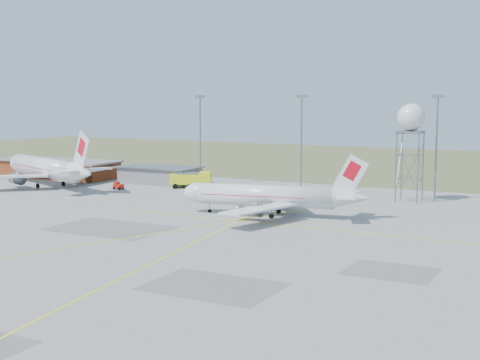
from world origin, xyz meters
The scene contains 12 objects.
ground centered at (0.00, 0.00, 0.00)m, with size 400.00×400.00×0.00m, color #9E9E99.
grass_strip centered at (0.00, 140.00, 0.01)m, with size 400.00×120.00×0.03m, color #545F34.
building_orange centered at (-75.00, 62.00, 2.17)m, with size 33.00×12.00×4.30m.
building_grey centered at (-45.00, 64.00, 1.97)m, with size 19.00×10.00×3.90m.
mast_a centered at (-35.00, 66.00, 12.07)m, with size 2.20×0.50×20.50m.
mast_b centered at (-10.00, 66.00, 12.07)m, with size 2.20×0.50×20.50m.
mast_c centered at (18.00, 66.00, 12.07)m, with size 2.20×0.50×20.50m.
airliner_main centered at (-3.48, 36.43, 3.33)m, with size 31.84×30.50×10.88m.
airliner_far centered at (-64.05, 47.23, 4.03)m, with size 37.40×35.10×13.16m.
radar_tower centered at (13.63, 63.47, 10.55)m, with size 5.20×5.20×18.81m.
fire_truck centered at (-33.67, 60.10, 1.73)m, with size 9.47×6.34×3.61m.
baggage_tug centered at (-46.84, 50.86, 0.61)m, with size 2.18×1.81×1.61m.
Camera 1 is at (45.06, -64.28, 19.82)m, focal length 50.00 mm.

